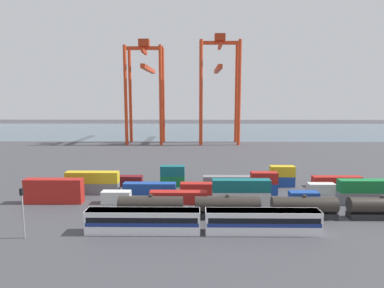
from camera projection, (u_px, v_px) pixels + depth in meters
The scene contains 31 objects.
ground_plane at pixel (217, 163), 114.75m from camera, with size 420.00×420.00×0.00m, color #424247.
harbour_water at pixel (207, 131), 222.34m from camera, with size 400.00×110.00×0.01m, color #475B6B.
passenger_train at pixel (203, 220), 55.96m from camera, with size 38.55×3.14×3.90m.
freight_tank_row at pixel (304, 207), 62.76m from camera, with size 68.84×2.92×4.38m.
signal_mast at pixel (23, 206), 53.42m from camera, with size 0.36×0.60×8.17m.
shipping_container_0 at pixel (54, 197), 71.82m from camera, with size 12.10×2.44×2.60m, color #AD211C.
shipping_container_1 at pixel (54, 185), 71.45m from camera, with size 12.10×2.44×2.60m, color #AD211C.
shipping_container_2 at pixel (116, 197), 71.66m from camera, with size 6.04×2.44×2.60m, color silver.
shipping_container_3 at pixel (178, 197), 71.51m from camera, with size 12.10×2.44×2.60m, color #AD211C.
shipping_container_4 at pixel (241, 198), 71.36m from camera, with size 12.10×2.44×2.60m, color silver.
shipping_container_5 at pixel (241, 185), 70.99m from camera, with size 12.10×2.44×2.60m, color #146066.
shipping_container_6 at pixel (304, 198), 71.20m from camera, with size 6.04×2.44×2.60m, color #1C4299.
shipping_container_7 at pixel (367, 198), 71.05m from camera, with size 12.10×2.44×2.60m, color slate.
shipping_container_8 at pixel (368, 186), 70.69m from camera, with size 12.10×2.44×2.60m, color #197538.
shipping_container_11 at pixel (93, 188), 78.58m from camera, with size 12.10×2.44×2.60m, color slate.
shipping_container_12 at pixel (92, 177), 78.21m from camera, with size 12.10×2.44×2.60m, color gold.
shipping_container_13 at pixel (150, 188), 78.42m from camera, with size 12.10×2.44×2.60m, color #1C4299.
shipping_container_14 at pixel (207, 189), 78.27m from camera, with size 12.10×2.44×2.60m, color #AD211C.
shipping_container_15 at pixel (264, 189), 78.12m from camera, with size 6.04×2.44×2.60m, color #1C4299.
shipping_container_16 at pixel (264, 178), 77.75m from camera, with size 6.04×2.44×2.60m, color #AD211C.
shipping_container_17 at pixel (321, 189), 77.96m from camera, with size 6.04×2.44×2.60m, color silver.
shipping_container_18 at pixel (379, 189), 77.81m from camera, with size 12.10×2.44×2.60m, color maroon.
shipping_container_19 at pixel (118, 181), 85.36m from camera, with size 12.10×2.44×2.60m, color maroon.
shipping_container_20 at pixel (173, 181), 85.20m from camera, with size 6.04×2.44×2.60m, color #197538.
shipping_container_21 at pixel (173, 171), 84.83m from camera, with size 6.04×2.44×2.60m, color #146066.
shipping_container_22 at pixel (227, 181), 85.04m from camera, with size 12.10×2.44×2.60m, color slate.
shipping_container_23 at pixel (282, 181), 84.88m from camera, with size 6.04×2.44×2.60m, color #1C4299.
shipping_container_24 at pixel (282, 171), 84.51m from camera, with size 6.04×2.44×2.60m, color gold.
shipping_container_25 at pixel (337, 181), 84.72m from camera, with size 12.10×2.44×2.60m, color #AD211C.
gantry_crane_west at pixel (146, 81), 161.74m from camera, with size 17.58×40.91×48.30m.
gantry_crane_central at pixel (219, 79), 160.47m from camera, with size 18.89×36.80×50.66m.
Camera 1 is at (-7.28, -72.80, 22.50)m, focal length 31.74 mm.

